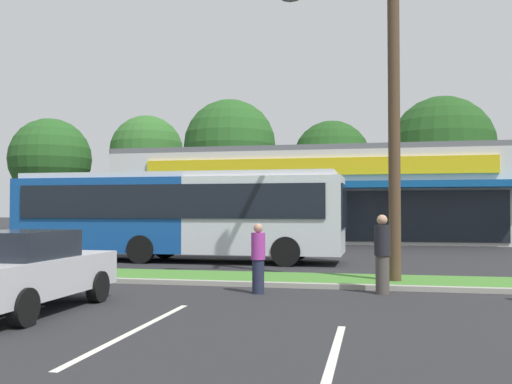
# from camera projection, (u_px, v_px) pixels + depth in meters

# --- Properties ---
(grass_median) EXTENTS (56.00, 2.20, 0.12)m
(grass_median) POSITION_uv_depth(u_px,v_px,m) (226.00, 277.00, 15.70)
(grass_median) COLOR #427A2D
(grass_median) RESTS_ON ground_plane
(curb_lip) EXTENTS (56.00, 0.24, 0.12)m
(curb_lip) POSITION_uv_depth(u_px,v_px,m) (213.00, 283.00, 14.50)
(curb_lip) COLOR #99968C
(curb_lip) RESTS_ON ground_plane
(parking_stripe_1) EXTENTS (0.12, 4.80, 0.01)m
(parking_stripe_1) POSITION_uv_depth(u_px,v_px,m) (136.00, 330.00, 9.13)
(parking_stripe_1) COLOR silver
(parking_stripe_1) RESTS_ON ground_plane
(parking_stripe_2) EXTENTS (0.12, 4.80, 0.01)m
(parking_stripe_2) POSITION_uv_depth(u_px,v_px,m) (331.00, 365.00, 7.08)
(parking_stripe_2) COLOR silver
(parking_stripe_2) RESTS_ON ground_plane
(storefront_building) EXTENTS (23.78, 13.02, 5.45)m
(storefront_building) POSITION_uv_depth(u_px,v_px,m) (322.00, 196.00, 37.02)
(storefront_building) COLOR beige
(storefront_building) RESTS_ON ground_plane
(tree_far_left) EXTENTS (7.04, 7.04, 9.81)m
(tree_far_left) POSITION_uv_depth(u_px,v_px,m) (50.00, 159.00, 50.38)
(tree_far_left) COLOR #473323
(tree_far_left) RESTS_ON ground_plane
(tree_left) EXTENTS (6.41, 6.41, 10.15)m
(tree_left) POSITION_uv_depth(u_px,v_px,m) (147.00, 152.00, 50.88)
(tree_left) COLOR #473323
(tree_left) RESTS_ON ground_plane
(tree_mid_left) EXTENTS (7.46, 7.46, 10.83)m
(tree_mid_left) POSITION_uv_depth(u_px,v_px,m) (230.00, 146.00, 47.09)
(tree_mid_left) COLOR #473323
(tree_mid_left) RESTS_ON ground_plane
(tree_mid) EXTENTS (5.96, 5.96, 8.77)m
(tree_mid) POSITION_uv_depth(u_px,v_px,m) (332.00, 159.00, 44.86)
(tree_mid) COLOR #473323
(tree_mid) RESTS_ON ground_plane
(tree_mid_right) EXTENTS (7.71, 7.71, 10.32)m
(tree_mid_right) POSITION_uv_depth(u_px,v_px,m) (443.00, 148.00, 43.08)
(tree_mid_right) COLOR #473323
(tree_mid_right) RESTS_ON ground_plane
(utility_pole) EXTENTS (3.12, 2.39, 10.40)m
(utility_pole) POSITION_uv_depth(u_px,v_px,m) (388.00, 66.00, 14.68)
(utility_pole) COLOR #4C3826
(utility_pole) RESTS_ON ground_plane
(city_bus) EXTENTS (12.22, 2.75, 3.25)m
(city_bus) POSITION_uv_depth(u_px,v_px,m) (177.00, 213.00, 21.37)
(city_bus) COLOR #144793
(city_bus) RESTS_ON ground_plane
(bus_stop_bench) EXTENTS (1.60, 0.45, 0.95)m
(bus_stop_bench) POSITION_uv_depth(u_px,v_px,m) (0.00, 264.00, 14.79)
(bus_stop_bench) COLOR brown
(bus_stop_bench) RESTS_ON ground_plane
(car_0) EXTENTS (4.35, 1.92, 1.48)m
(car_0) POSITION_uv_depth(u_px,v_px,m) (114.00, 232.00, 28.72)
(car_0) COLOR black
(car_0) RESTS_ON ground_plane
(car_3) EXTENTS (1.89, 4.15, 1.51)m
(car_3) POSITION_uv_depth(u_px,v_px,m) (23.00, 270.00, 10.77)
(car_3) COLOR #B7B7BC
(car_3) RESTS_ON ground_plane
(pedestrian_mid) EXTENTS (0.36, 0.36, 1.79)m
(pedestrian_mid) POSITION_uv_depth(u_px,v_px,m) (382.00, 254.00, 13.08)
(pedestrian_mid) COLOR #47423D
(pedestrian_mid) RESTS_ON ground_plane
(pedestrian_far) EXTENTS (0.32, 0.32, 1.59)m
(pedestrian_far) POSITION_uv_depth(u_px,v_px,m) (258.00, 258.00, 13.13)
(pedestrian_far) COLOR #1E2338
(pedestrian_far) RESTS_ON ground_plane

